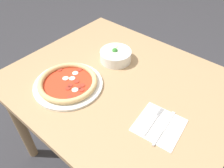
{
  "coord_description": "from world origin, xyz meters",
  "views": [
    {
      "loc": [
        0.49,
        -0.64,
        1.46
      ],
      "look_at": [
        -0.01,
        -0.06,
        0.74
      ],
      "focal_mm": 35.0,
      "sensor_mm": 36.0,
      "label": 1
    }
  ],
  "objects_px": {
    "bowl": "(116,55)",
    "knife": "(163,129)",
    "fork": "(153,121)",
    "pizza": "(68,83)"
  },
  "relations": [
    {
      "from": "pizza",
      "to": "bowl",
      "type": "relative_size",
      "value": 1.94
    },
    {
      "from": "fork",
      "to": "knife",
      "type": "height_order",
      "value": "same"
    },
    {
      "from": "pizza",
      "to": "knife",
      "type": "xyz_separation_m",
      "value": [
        0.49,
        0.07,
        -0.01
      ]
    },
    {
      "from": "bowl",
      "to": "knife",
      "type": "distance_m",
      "value": 0.51
    },
    {
      "from": "bowl",
      "to": "fork",
      "type": "xyz_separation_m",
      "value": [
        0.4,
        -0.23,
        -0.03
      ]
    },
    {
      "from": "pizza",
      "to": "fork",
      "type": "bearing_deg",
      "value": 10.35
    },
    {
      "from": "bowl",
      "to": "fork",
      "type": "bearing_deg",
      "value": -30.34
    },
    {
      "from": "fork",
      "to": "knife",
      "type": "bearing_deg",
      "value": -103.24
    },
    {
      "from": "bowl",
      "to": "knife",
      "type": "xyz_separation_m",
      "value": [
        0.45,
        -0.24,
        -0.03
      ]
    },
    {
      "from": "knife",
      "to": "bowl",
      "type": "bearing_deg",
      "value": 56.25
    }
  ]
}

